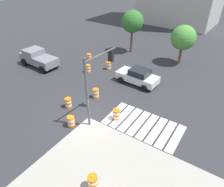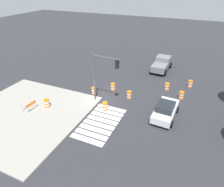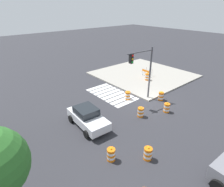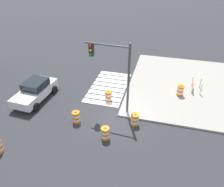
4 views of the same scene
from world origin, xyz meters
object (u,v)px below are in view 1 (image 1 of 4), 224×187
traffic_barrel_crosswalk_end (116,114)px  traffic_barrel_far_curb (71,121)px  pickup_truck (37,58)px  traffic_barrel_median_near (109,66)px  sports_car (138,76)px  traffic_barrel_median_far (68,103)px  traffic_barrel_on_sidewalk (93,182)px  traffic_light_pole (97,75)px  traffic_barrel_opposite_curb (88,68)px  traffic_barrel_near_corner (96,93)px  street_tree_streetside_mid (132,22)px  street_tree_streetside_near (183,38)px  traffic_barrel_lane_center (89,57)px

traffic_barrel_crosswalk_end → traffic_barrel_far_curb: same height
pickup_truck → traffic_barrel_median_near: pickup_truck is taller
sports_car → traffic_barrel_far_curb: size_ratio=4.31×
traffic_barrel_median_far → traffic_barrel_on_sidewalk: 8.08m
traffic_barrel_median_near → traffic_light_pole: bearing=-60.6°
traffic_barrel_crosswalk_end → traffic_barrel_opposite_curb: 8.76m
traffic_barrel_near_corner → traffic_barrel_median_far: bearing=-113.0°
traffic_light_pole → street_tree_streetside_mid: 14.80m
pickup_truck → street_tree_streetside_near: 17.35m
traffic_barrel_median_near → street_tree_streetside_near: bearing=44.5°
pickup_truck → traffic_barrel_crosswalk_end: (13.28, -3.22, -0.52)m
traffic_barrel_on_sidewalk → street_tree_streetside_mid: 21.06m
sports_car → traffic_barrel_median_far: bearing=-113.4°
traffic_barrel_on_sidewalk → traffic_barrel_opposite_curb: bearing=130.3°
traffic_barrel_near_corner → traffic_barrel_far_curb: 4.25m
pickup_truck → traffic_barrel_on_sidewalk: 17.90m
traffic_barrel_median_far → street_tree_streetside_mid: size_ratio=0.18×
traffic_barrel_opposite_curb → sports_car: bearing=8.5°
traffic_barrel_near_corner → traffic_barrel_median_near: bearing=113.2°
sports_car → traffic_barrel_median_near: (-4.32, 1.04, -0.36)m
traffic_barrel_median_far → traffic_barrel_far_curb: bearing=-41.4°
street_tree_streetside_near → traffic_light_pole: bearing=-97.8°
traffic_barrel_crosswalk_end → traffic_barrel_lane_center: same height
traffic_barrel_opposite_curb → traffic_barrel_on_sidewalk: (9.28, -10.94, 0.15)m
traffic_light_pole → traffic_barrel_lane_center: bearing=132.9°
street_tree_streetside_near → traffic_barrel_crosswalk_end: bearing=-93.1°
traffic_barrel_median_far → pickup_truck: bearing=154.9°
pickup_truck → traffic_barrel_median_far: pickup_truck is taller
pickup_truck → traffic_barrel_on_sidewalk: bearing=-30.3°
traffic_barrel_crosswalk_end → traffic_light_pole: size_ratio=0.19×
sports_car → pickup_truck: 12.33m
sports_car → street_tree_streetside_near: (1.98, 7.23, 2.38)m
traffic_barrel_opposite_curb → traffic_barrel_median_near: bearing=51.8°
street_tree_streetside_mid → traffic_barrel_opposite_curb: bearing=-97.1°
traffic_light_pole → street_tree_streetside_near: bearing=82.2°
pickup_truck → street_tree_streetside_near: (13.99, 10.02, 2.22)m
traffic_barrel_lane_center → traffic_barrel_opposite_curb: (1.93, -2.58, 0.00)m
traffic_barrel_opposite_curb → traffic_barrel_on_sidewalk: size_ratio=1.00×
traffic_barrel_far_curb → traffic_barrel_lane_center: (-6.61, 10.35, 0.00)m
traffic_barrel_lane_center → traffic_barrel_on_sidewalk: 17.56m
traffic_barrel_near_corner → street_tree_streetside_mid: bearing=103.7°
sports_car → pickup_truck: size_ratio=0.84×
sports_car → traffic_barrel_opposite_curb: sports_car is taller
traffic_barrel_crosswalk_end → traffic_barrel_median_near: (-5.59, 7.05, 0.00)m
traffic_barrel_crosswalk_end → traffic_barrel_median_near: size_ratio=1.00×
traffic_barrel_opposite_curb → traffic_barrel_on_sidewalk: 14.34m
traffic_barrel_median_far → traffic_barrel_far_curb: (1.88, -1.66, 0.00)m
pickup_truck → traffic_barrel_far_curb: pickup_truck is taller
traffic_barrel_median_far → traffic_light_pole: size_ratio=0.19×
sports_car → traffic_barrel_opposite_curb: (-5.83, -0.87, -0.36)m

